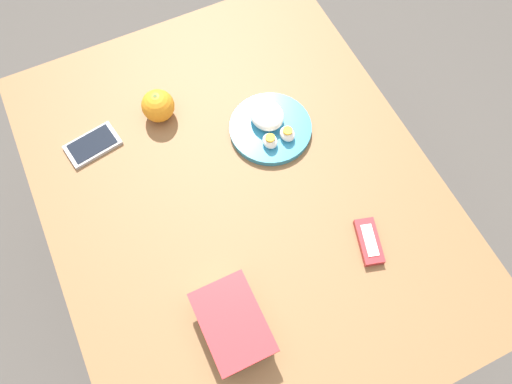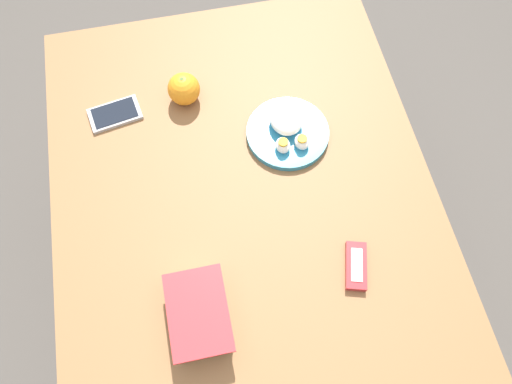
# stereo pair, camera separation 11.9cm
# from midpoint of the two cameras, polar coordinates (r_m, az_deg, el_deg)

# --- Properties ---
(ground_plane) EXTENTS (10.00, 10.00, 0.00)m
(ground_plane) POSITION_cam_midpoint_polar(r_m,az_deg,el_deg) (1.91, 0.80, -9.17)
(ground_plane) COLOR #4C4742
(table) EXTENTS (1.18, 0.93, 0.73)m
(table) POSITION_cam_midpoint_polar(r_m,az_deg,el_deg) (1.28, 1.18, -1.08)
(table) COLOR brown
(table) RESTS_ON ground_plane
(food_container) EXTENTS (0.19, 0.13, 0.07)m
(food_container) POSITION_cam_midpoint_polar(r_m,az_deg,el_deg) (1.10, -3.37, -14.28)
(food_container) COLOR white
(food_container) RESTS_ON table
(orange_fruit) EXTENTS (0.08, 0.08, 0.08)m
(orange_fruit) POSITION_cam_midpoint_polar(r_m,az_deg,el_deg) (1.33, -5.70, 11.40)
(orange_fruit) COLOR orange
(orange_fruit) RESTS_ON table
(rice_plate) EXTENTS (0.21, 0.21, 0.06)m
(rice_plate) POSITION_cam_midpoint_polar(r_m,az_deg,el_deg) (1.29, 6.27, 6.81)
(rice_plate) COLOR teal
(rice_plate) RESTS_ON table
(candy_bar) EXTENTS (0.12, 0.08, 0.02)m
(candy_bar) POSITION_cam_midpoint_polar(r_m,az_deg,el_deg) (1.18, 14.23, -8.52)
(candy_bar) COLOR #B7282D
(candy_bar) RESTS_ON table
(cell_phone) EXTENTS (0.10, 0.14, 0.01)m
(cell_phone) POSITION_cam_midpoint_polar(r_m,az_deg,el_deg) (1.36, -13.44, 8.43)
(cell_phone) COLOR #ADADB2
(cell_phone) RESTS_ON table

